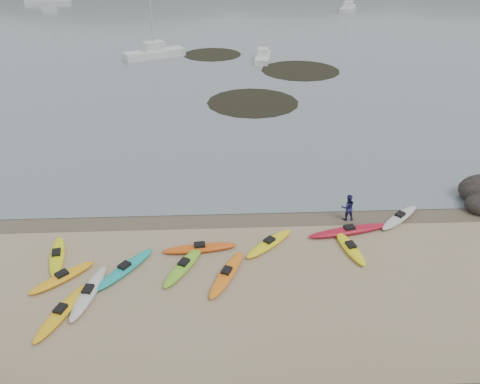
{
  "coord_description": "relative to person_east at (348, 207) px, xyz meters",
  "views": [
    {
      "loc": [
        -1.04,
        -23.04,
        14.55
      ],
      "look_at": [
        0.0,
        0.0,
        1.5
      ],
      "focal_mm": 35.0,
      "sensor_mm": 36.0,
      "label": 1
    }
  ],
  "objects": [
    {
      "name": "kayaks",
      "position": [
        -7.89,
        -3.54,
        -0.63
      ],
      "size": [
        20.75,
        10.12,
        0.34
      ],
      "color": "yellow",
      "rests_on": "ground"
    },
    {
      "name": "kelp_mats",
      "position": [
        -2.56,
        30.25,
        -0.77
      ],
      "size": [
        18.72,
        27.83,
        0.04
      ],
      "color": "black",
      "rests_on": "water"
    },
    {
      "name": "far_hills",
      "position": [
        33.32,
        194.78,
        -16.73
      ],
      "size": [
        550.0,
        135.0,
        80.0
      ],
      "color": "#384235",
      "rests_on": "ground"
    },
    {
      "name": "wet_sand",
      "position": [
        -6.06,
        0.51,
        -0.8
      ],
      "size": [
        60.0,
        60.0,
        0.0
      ],
      "primitive_type": "plane",
      "color": "brown",
      "rests_on": "ground"
    },
    {
      "name": "person_east",
      "position": [
        0.0,
        0.0,
        0.0
      ],
      "size": [
        0.8,
        0.64,
        1.6
      ],
      "primitive_type": "imported",
      "rotation": [
        0.0,
        0.0,
        3.18
      ],
      "color": "navy",
      "rests_on": "ground"
    },
    {
      "name": "moored_boats",
      "position": [
        -5.76,
        82.91,
        -0.21
      ],
      "size": [
        101.0,
        87.16,
        1.38
      ],
      "color": "silver",
      "rests_on": "ground"
    },
    {
      "name": "ground",
      "position": [
        -6.06,
        0.81,
        -0.8
      ],
      "size": [
        600.0,
        600.0,
        0.0
      ],
      "primitive_type": "plane",
      "color": "tan",
      "rests_on": "ground"
    }
  ]
}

